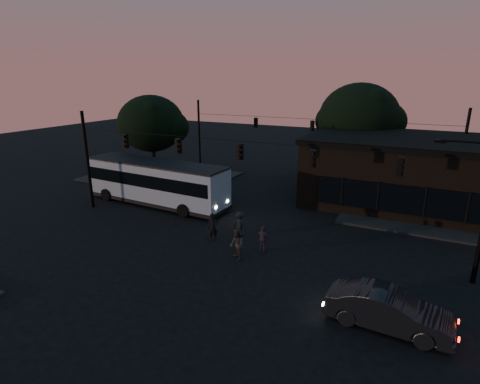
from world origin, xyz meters
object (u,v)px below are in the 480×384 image
at_px(pedestrian_a, 213,227).
at_px(building, 407,171).
at_px(pedestrian_c, 263,239).
at_px(pedestrian_d, 240,224).
at_px(car, 388,310).
at_px(bus, 156,181).
at_px(pedestrian_b, 237,245).

bearing_deg(pedestrian_a, building, 28.23).
distance_m(pedestrian_a, pedestrian_c, 3.37).
bearing_deg(building, pedestrian_a, -127.38).
height_order(pedestrian_a, pedestrian_c, pedestrian_a).
relative_size(building, pedestrian_c, 9.97).
relative_size(pedestrian_c, pedestrian_d, 0.97).
bearing_deg(car, pedestrian_d, 61.63).
xyz_separation_m(bus, car, (18.36, -8.49, -1.15)).
xyz_separation_m(pedestrian_a, pedestrian_c, (3.37, 0.10, -0.13)).
distance_m(pedestrian_a, pedestrian_d, 1.93).
relative_size(bus, pedestrian_c, 8.12).
distance_m(car, pedestrian_d, 11.17).
xyz_separation_m(building, pedestrian_b, (-7.75, -14.94, -1.80)).
xyz_separation_m(car, pedestrian_b, (-8.22, 2.64, 0.10)).
relative_size(car, pedestrian_d, 3.08).
distance_m(bus, pedestrian_d, 9.28).
distance_m(pedestrian_a, pedestrian_b, 2.92).
bearing_deg(pedestrian_a, pedestrian_c, -22.77).
relative_size(pedestrian_a, pedestrian_b, 1.00).
bearing_deg(pedestrian_a, car, -45.91).
height_order(pedestrian_a, pedestrian_d, pedestrian_a).
distance_m(bus, pedestrian_c, 11.87).
xyz_separation_m(car, pedestrian_d, (-9.56, 5.78, -0.01)).
bearing_deg(bus, pedestrian_b, -26.87).
xyz_separation_m(bus, pedestrian_c, (11.05, -4.18, -1.19)).
bearing_deg(pedestrian_b, pedestrian_c, 107.27).
height_order(bus, car, bus).
relative_size(car, pedestrian_b, 2.72).
xyz_separation_m(building, pedestrian_c, (-6.84, -13.27, -1.94)).
bearing_deg(pedestrian_d, bus, -16.41).
bearing_deg(car, bus, 67.98).
relative_size(building, pedestrian_b, 8.51).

